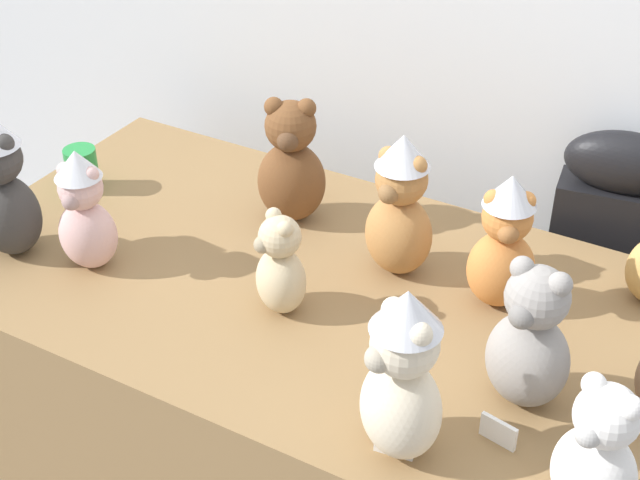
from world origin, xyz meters
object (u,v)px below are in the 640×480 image
at_px(teddy_bear_chestnut, 291,165).
at_px(teddy_bear_ash, 530,340).
at_px(display_table, 320,415).
at_px(teddy_bear_snow, 597,456).
at_px(teddy_bear_ginger, 504,244).
at_px(teddy_bear_charcoal, 1,187).
at_px(party_cup_green, 82,169).
at_px(teddy_bear_cream, 402,376).
at_px(teddy_bear_sand, 280,267).
at_px(teddy_bear_blush, 84,211).
at_px(instrument_case, 595,307).
at_px(teddy_bear_caramel, 400,207).

relative_size(teddy_bear_chestnut, teddy_bear_ash, 1.04).
relative_size(display_table, teddy_bear_chestnut, 5.42).
height_order(teddy_bear_snow, teddy_bear_ginger, teddy_bear_ginger).
bearing_deg(teddy_bear_charcoal, teddy_bear_ash, 2.86).
distance_m(teddy_bear_charcoal, teddy_bear_ginger, 1.08).
distance_m(teddy_bear_ash, teddy_bear_ginger, 0.29).
bearing_deg(display_table, party_cup_green, 174.70).
xyz_separation_m(teddy_bear_chestnut, teddy_bear_ash, (0.68, -0.32, -0.01)).
bearing_deg(teddy_bear_snow, teddy_bear_cream, -154.95).
bearing_deg(teddy_bear_ash, teddy_bear_sand, -170.57).
bearing_deg(teddy_bear_cream, teddy_bear_ginger, 120.70).
xyz_separation_m(teddy_bear_ginger, party_cup_green, (-1.07, -0.07, -0.09)).
xyz_separation_m(teddy_bear_charcoal, teddy_bear_ginger, (1.02, 0.36, -0.02)).
relative_size(teddy_bear_charcoal, party_cup_green, 3.13).
height_order(display_table, teddy_bear_sand, teddy_bear_sand).
xyz_separation_m(teddy_bear_sand, teddy_bear_cream, (0.38, -0.23, 0.06)).
bearing_deg(teddy_bear_snow, teddy_bear_sand, -176.06).
bearing_deg(teddy_bear_blush, teddy_bear_cream, -23.20).
xyz_separation_m(teddy_bear_ginger, teddy_bear_sand, (-0.38, -0.24, -0.04)).
xyz_separation_m(instrument_case, teddy_bear_sand, (-0.51, -0.68, 0.37)).
height_order(teddy_bear_charcoal, teddy_bear_caramel, teddy_bear_charcoal).
bearing_deg(teddy_bear_chestnut, teddy_bear_caramel, -36.31).
bearing_deg(teddy_bear_blush, teddy_bear_ash, -8.60).
bearing_deg(display_table, teddy_bear_ash, -13.54).
distance_m(display_table, party_cup_green, 0.85).
bearing_deg(teddy_bear_ash, party_cup_green, -177.99).
xyz_separation_m(teddy_bear_blush, teddy_bear_charcoal, (-0.19, -0.04, 0.03)).
bearing_deg(teddy_bear_cream, teddy_bear_ash, 87.95).
distance_m(teddy_bear_sand, teddy_bear_cream, 0.45).
height_order(teddy_bear_chestnut, party_cup_green, teddy_bear_chestnut).
bearing_deg(teddy_bear_chestnut, display_table, -70.63).
xyz_separation_m(teddy_bear_blush, teddy_bear_chestnut, (0.29, 0.38, 0.01)).
height_order(teddy_bear_blush, teddy_bear_ginger, teddy_bear_ginger).
bearing_deg(teddy_bear_snow, instrument_case, 122.23).
height_order(teddy_bear_blush, teddy_bear_chestnut, teddy_bear_chestnut).
bearing_deg(teddy_bear_sand, teddy_bear_blush, -136.98).
xyz_separation_m(display_table, instrument_case, (0.48, 0.58, 0.12)).
height_order(teddy_bear_snow, teddy_bear_cream, teddy_bear_cream).
height_order(teddy_bear_ash, teddy_bear_cream, teddy_bear_cream).
bearing_deg(teddy_bear_caramel, teddy_bear_blush, -145.94).
relative_size(instrument_case, teddy_bear_caramel, 3.01).
bearing_deg(teddy_bear_ash, teddy_bear_chestnut, 165.41).
relative_size(teddy_bear_blush, teddy_bear_ash, 0.95).
height_order(teddy_bear_ginger, teddy_bear_caramel, teddy_bear_caramel).
bearing_deg(display_table, teddy_bear_snow, -25.20).
xyz_separation_m(teddy_bear_ash, teddy_bear_cream, (-0.14, -0.22, 0.03)).
bearing_deg(display_table, teddy_bear_chestnut, 133.17).
relative_size(teddy_bear_chestnut, teddy_bear_snow, 1.15).
relative_size(instrument_case, teddy_bear_ginger, 3.26).
relative_size(teddy_bear_ash, teddy_bear_cream, 0.88).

